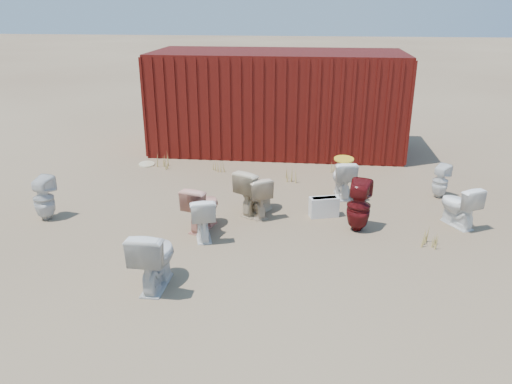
# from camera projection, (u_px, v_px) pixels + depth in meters

# --- Properties ---
(ground) EXTENTS (100.00, 100.00, 0.00)m
(ground) POSITION_uv_depth(u_px,v_px,m) (252.00, 238.00, 7.91)
(ground) COLOR brown
(ground) RESTS_ON ground
(shipping_container) EXTENTS (6.00, 2.40, 2.40)m
(shipping_container) POSITION_uv_depth(u_px,v_px,m) (277.00, 101.00, 12.31)
(shipping_container) COLOR #450E0B
(shipping_container) RESTS_ON ground
(toilet_front_a) EXTENTS (0.48, 0.83, 0.84)m
(toilet_front_a) POSITION_uv_depth(u_px,v_px,m) (154.00, 257.00, 6.44)
(toilet_front_a) COLOR silver
(toilet_front_a) RESTS_ON ground
(toilet_front_pink) EXTENTS (0.62, 0.83, 0.76)m
(toilet_front_pink) POSITION_uv_depth(u_px,v_px,m) (202.00, 207.00, 8.12)
(toilet_front_pink) COLOR #E09681
(toilet_front_pink) RESTS_ON ground
(toilet_front_c) EXTENTS (0.58, 0.77, 0.70)m
(toilet_front_c) POSITION_uv_depth(u_px,v_px,m) (202.00, 217.00, 7.81)
(toilet_front_c) COLOR white
(toilet_front_c) RESTS_ON ground
(toilet_front_maroon) EXTENTS (0.47, 0.48, 0.85)m
(toilet_front_maroon) POSITION_uv_depth(u_px,v_px,m) (359.00, 206.00, 8.03)
(toilet_front_maroon) COLOR #580F11
(toilet_front_maroon) RESTS_ON ground
(toilet_front_e) EXTENTS (0.69, 0.81, 0.72)m
(toilet_front_e) POSITION_uv_depth(u_px,v_px,m) (459.00, 205.00, 8.24)
(toilet_front_e) COLOR white
(toilet_front_e) RESTS_ON ground
(toilet_back_a) EXTENTS (0.41, 0.41, 0.76)m
(toilet_back_a) POSITION_uv_depth(u_px,v_px,m) (44.00, 198.00, 8.46)
(toilet_back_a) COLOR silver
(toilet_back_a) RESTS_ON ground
(toilet_back_beige_left) EXTENTS (0.72, 0.82, 0.72)m
(toilet_back_beige_left) POSITION_uv_depth(u_px,v_px,m) (255.00, 195.00, 8.65)
(toilet_back_beige_left) COLOR beige
(toilet_back_beige_left) RESTS_ON ground
(toilet_back_beige_right) EXTENTS (0.80, 0.92, 0.82)m
(toilet_back_beige_right) POSITION_uv_depth(u_px,v_px,m) (256.00, 191.00, 8.73)
(toilet_back_beige_right) COLOR beige
(toilet_back_beige_right) RESTS_ON ground
(toilet_back_yellowlid) EXTENTS (0.53, 0.78, 0.74)m
(toilet_back_yellowlid) POSITION_uv_depth(u_px,v_px,m) (343.00, 178.00, 9.48)
(toilet_back_yellowlid) COLOR white
(toilet_back_yellowlid) RESTS_ON ground
(toilet_back_e) EXTENTS (0.42, 0.42, 0.65)m
(toilet_back_e) POSITION_uv_depth(u_px,v_px,m) (440.00, 181.00, 9.45)
(toilet_back_e) COLOR white
(toilet_back_e) RESTS_ON ground
(yellow_lid) EXTENTS (0.37, 0.47, 0.02)m
(yellow_lid) POSITION_uv_depth(u_px,v_px,m) (344.00, 159.00, 9.34)
(yellow_lid) COLOR yellow
(yellow_lid) RESTS_ON toilet_back_yellowlid
(loose_tank) EXTENTS (0.54, 0.34, 0.35)m
(loose_tank) POSITION_uv_depth(u_px,v_px,m) (324.00, 207.00, 8.65)
(loose_tank) COLOR silver
(loose_tank) RESTS_ON ground
(loose_lid_near) EXTENTS (0.39, 0.50, 0.02)m
(loose_lid_near) POSITION_uv_depth(u_px,v_px,m) (254.00, 186.00, 10.10)
(loose_lid_near) COLOR beige
(loose_lid_near) RESTS_ON ground
(loose_lid_far) EXTENTS (0.49, 0.56, 0.02)m
(loose_lid_far) POSITION_uv_depth(u_px,v_px,m) (147.00, 164.00, 11.46)
(loose_lid_far) COLOR beige
(loose_lid_far) RESTS_ON ground
(weed_clump_a) EXTENTS (0.36, 0.36, 0.31)m
(weed_clump_a) POSITION_uv_depth(u_px,v_px,m) (161.00, 161.00, 11.18)
(weed_clump_a) COLOR #A18940
(weed_clump_a) RESTS_ON ground
(weed_clump_b) EXTENTS (0.32, 0.32, 0.28)m
(weed_clump_b) POSITION_uv_depth(u_px,v_px,m) (292.00, 174.00, 10.41)
(weed_clump_b) COLOR #A18940
(weed_clump_b) RESTS_ON ground
(weed_clump_c) EXTENTS (0.36, 0.36, 0.28)m
(weed_clump_c) POSITION_uv_depth(u_px,v_px,m) (356.00, 181.00, 10.02)
(weed_clump_c) COLOR #A18940
(weed_clump_c) RESTS_ON ground
(weed_clump_d) EXTENTS (0.30, 0.30, 0.22)m
(weed_clump_d) POSITION_uv_depth(u_px,v_px,m) (219.00, 167.00, 10.95)
(weed_clump_d) COLOR #A18940
(weed_clump_d) RESTS_ON ground
(weed_clump_e) EXTENTS (0.34, 0.34, 0.26)m
(weed_clump_e) POSITION_uv_depth(u_px,v_px,m) (339.00, 166.00, 10.94)
(weed_clump_e) COLOR #A18940
(weed_clump_e) RESTS_ON ground
(weed_clump_f) EXTENTS (0.28, 0.28, 0.25)m
(weed_clump_f) POSITION_uv_depth(u_px,v_px,m) (431.00, 239.00, 7.60)
(weed_clump_f) COLOR #A18940
(weed_clump_f) RESTS_ON ground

